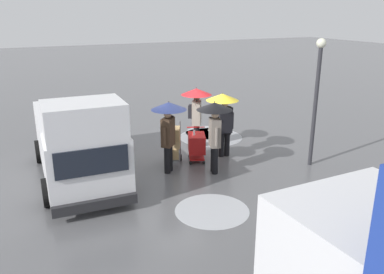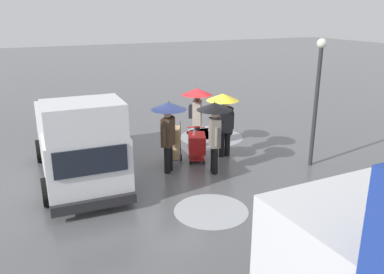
{
  "view_description": "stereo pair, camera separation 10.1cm",
  "coord_description": "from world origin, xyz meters",
  "px_view_note": "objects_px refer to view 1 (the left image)",
  "views": [
    {
      "loc": [
        5.02,
        10.92,
        4.64
      ],
      "look_at": [
        0.21,
        0.89,
        1.05
      ],
      "focal_mm": 37.12,
      "sensor_mm": 36.0,
      "label": 1
    },
    {
      "loc": [
        4.93,
        10.97,
        4.64
      ],
      "look_at": [
        0.21,
        0.89,
        1.05
      ],
      "focal_mm": 37.12,
      "sensor_mm": 36.0,
      "label": 2
    }
  ],
  "objects_px": {
    "pedestrian_pink_side": "(196,104)",
    "pedestrian_white_side": "(223,110)",
    "shopping_cart_vendor": "(197,144)",
    "pedestrian_far_side": "(168,120)",
    "street_lamp": "(317,90)",
    "cargo_van_parked_right": "(78,140)",
    "hand_dolly_boxes": "(173,143)",
    "pedestrian_black_side": "(215,121)"
  },
  "relations": [
    {
      "from": "pedestrian_pink_side",
      "to": "pedestrian_white_side",
      "type": "height_order",
      "value": "same"
    },
    {
      "from": "shopping_cart_vendor",
      "to": "pedestrian_far_side",
      "type": "relative_size",
      "value": 0.49
    },
    {
      "from": "pedestrian_far_side",
      "to": "street_lamp",
      "type": "bearing_deg",
      "value": 161.29
    },
    {
      "from": "shopping_cart_vendor",
      "to": "pedestrian_pink_side",
      "type": "bearing_deg",
      "value": -115.58
    },
    {
      "from": "cargo_van_parked_right",
      "to": "shopping_cart_vendor",
      "type": "xyz_separation_m",
      "value": [
        -3.63,
        0.14,
        -0.61
      ]
    },
    {
      "from": "cargo_van_parked_right",
      "to": "hand_dolly_boxes",
      "type": "height_order",
      "value": "cargo_van_parked_right"
    },
    {
      "from": "pedestrian_pink_side",
      "to": "pedestrian_white_side",
      "type": "relative_size",
      "value": 1.0
    },
    {
      "from": "cargo_van_parked_right",
      "to": "shopping_cart_vendor",
      "type": "relative_size",
      "value": 5.19
    },
    {
      "from": "cargo_van_parked_right",
      "to": "pedestrian_pink_side",
      "type": "height_order",
      "value": "cargo_van_parked_right"
    },
    {
      "from": "cargo_van_parked_right",
      "to": "pedestrian_far_side",
      "type": "xyz_separation_m",
      "value": [
        -2.51,
        0.55,
        0.41
      ]
    },
    {
      "from": "pedestrian_white_side",
      "to": "pedestrian_far_side",
      "type": "bearing_deg",
      "value": 11.6
    },
    {
      "from": "hand_dolly_boxes",
      "to": "pedestrian_white_side",
      "type": "height_order",
      "value": "pedestrian_white_side"
    },
    {
      "from": "pedestrian_pink_side",
      "to": "pedestrian_white_side",
      "type": "distance_m",
      "value": 1.24
    },
    {
      "from": "pedestrian_black_side",
      "to": "pedestrian_white_side",
      "type": "height_order",
      "value": "same"
    },
    {
      "from": "pedestrian_far_side",
      "to": "shopping_cart_vendor",
      "type": "bearing_deg",
      "value": -159.7
    },
    {
      "from": "pedestrian_pink_side",
      "to": "pedestrian_black_side",
      "type": "height_order",
      "value": "same"
    },
    {
      "from": "cargo_van_parked_right",
      "to": "hand_dolly_boxes",
      "type": "distance_m",
      "value": 2.88
    },
    {
      "from": "cargo_van_parked_right",
      "to": "pedestrian_black_side",
      "type": "xyz_separation_m",
      "value": [
        -3.7,
        1.16,
        0.41
      ]
    },
    {
      "from": "cargo_van_parked_right",
      "to": "street_lamp",
      "type": "bearing_deg",
      "value": 163.63
    },
    {
      "from": "cargo_van_parked_right",
      "to": "street_lamp",
      "type": "height_order",
      "value": "street_lamp"
    },
    {
      "from": "hand_dolly_boxes",
      "to": "street_lamp",
      "type": "xyz_separation_m",
      "value": [
        -3.85,
        1.91,
        1.67
      ]
    },
    {
      "from": "cargo_van_parked_right",
      "to": "pedestrian_white_side",
      "type": "height_order",
      "value": "cargo_van_parked_right"
    },
    {
      "from": "hand_dolly_boxes",
      "to": "pedestrian_white_side",
      "type": "relative_size",
      "value": 0.61
    },
    {
      "from": "hand_dolly_boxes",
      "to": "street_lamp",
      "type": "bearing_deg",
      "value": 153.61
    },
    {
      "from": "pedestrian_black_side",
      "to": "street_lamp",
      "type": "distance_m",
      "value": 3.19
    },
    {
      "from": "pedestrian_pink_side",
      "to": "pedestrian_far_side",
      "type": "distance_m",
      "value": 2.32
    },
    {
      "from": "pedestrian_white_side",
      "to": "pedestrian_far_side",
      "type": "distance_m",
      "value": 2.12
    },
    {
      "from": "cargo_van_parked_right",
      "to": "shopping_cart_vendor",
      "type": "height_order",
      "value": "cargo_van_parked_right"
    },
    {
      "from": "shopping_cart_vendor",
      "to": "pedestrian_black_side",
      "type": "relative_size",
      "value": 0.49
    },
    {
      "from": "cargo_van_parked_right",
      "to": "pedestrian_pink_side",
      "type": "distance_m",
      "value": 4.34
    },
    {
      "from": "pedestrian_white_side",
      "to": "street_lamp",
      "type": "bearing_deg",
      "value": 138.79
    },
    {
      "from": "shopping_cart_vendor",
      "to": "street_lamp",
      "type": "bearing_deg",
      "value": 149.2
    },
    {
      "from": "shopping_cart_vendor",
      "to": "pedestrian_pink_side",
      "type": "distance_m",
      "value": 1.66
    },
    {
      "from": "shopping_cart_vendor",
      "to": "pedestrian_white_side",
      "type": "bearing_deg",
      "value": -179.17
    },
    {
      "from": "pedestrian_far_side",
      "to": "pedestrian_black_side",
      "type": "bearing_deg",
      "value": 152.96
    },
    {
      "from": "cargo_van_parked_right",
      "to": "pedestrian_white_side",
      "type": "xyz_separation_m",
      "value": [
        -4.59,
        0.12,
        0.39
      ]
    },
    {
      "from": "pedestrian_white_side",
      "to": "pedestrian_far_side",
      "type": "height_order",
      "value": "same"
    },
    {
      "from": "hand_dolly_boxes",
      "to": "pedestrian_black_side",
      "type": "height_order",
      "value": "pedestrian_black_side"
    },
    {
      "from": "hand_dolly_boxes",
      "to": "pedestrian_far_side",
      "type": "xyz_separation_m",
      "value": [
        0.33,
        0.49,
        0.88
      ]
    },
    {
      "from": "cargo_van_parked_right",
      "to": "street_lamp",
      "type": "distance_m",
      "value": 7.07
    },
    {
      "from": "pedestrian_white_side",
      "to": "pedestrian_far_side",
      "type": "relative_size",
      "value": 1.0
    },
    {
      "from": "pedestrian_black_side",
      "to": "street_lamp",
      "type": "xyz_separation_m",
      "value": [
        -2.99,
        0.81,
        0.79
      ]
    }
  ]
}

